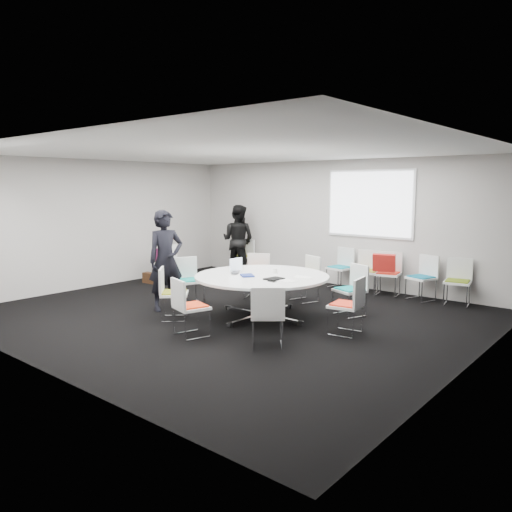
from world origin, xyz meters
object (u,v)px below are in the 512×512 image
Objects in this scene: chair_ring_a at (346,317)px; chair_ring_h at (267,327)px; conference_table at (262,286)px; chair_ring_b at (350,300)px; person_main at (166,260)px; chair_back_d at (421,286)px; laptop at (238,273)px; chair_back_e at (457,291)px; chair_back_c at (388,282)px; chair_ring_f at (174,303)px; chair_ring_c at (305,287)px; chair_back_b at (367,279)px; cup at (275,271)px; chair_ring_d at (256,285)px; chair_back_a at (340,276)px; brown_bag at (150,278)px; chair_ring_e at (190,290)px; chair_ring_g at (191,318)px; chair_spare_left at (164,269)px; person_back at (238,240)px; chair_person_back at (242,263)px; maroon_bag at (164,255)px.

chair_ring_a is 1.34m from chair_ring_h.
chair_ring_b reaches higher than conference_table.
person_main is (-2.72, 0.48, 0.63)m from chair_ring_h.
chair_back_d is 2.95× the size of laptop.
chair_ring_h is at bearing 63.64° from chair_back_e.
chair_ring_b is 1.94m from chair_back_c.
chair_ring_c is at bearing 116.23° from chair_ring_f.
laptop is at bearing 58.61° from chair_ring_b.
chair_ring_f is at bearing -134.43° from conference_table.
person_main is (-2.09, -3.66, 0.63)m from chair_back_b.
chair_back_e reaches higher than cup.
chair_ring_d is at bearing -4.22° from person_main.
chair_ring_a is 1.00× the size of chair_back_a.
chair_back_b is at bearing -8.86° from chair_back_e.
brown_bag is at bearing 74.22° from person_main.
person_main is at bearing 20.72° from chair_ring_e.
chair_ring_g is 9.78× the size of cup.
chair_back_d is (1.83, -0.02, 0.00)m from chair_back_a.
cup is (-0.83, -2.70, 0.50)m from chair_back_c.
chair_ring_b is 2.28m from chair_back_e.
chair_ring_e is (-1.55, -1.58, 0.00)m from chair_ring_c.
chair_spare_left is 0.43m from brown_bag.
chair_ring_a is 3.50m from chair_back_a.
person_back is at bearing 141.08° from cup.
chair_ring_e is at bearing 36.56° from chair_ring_d.
chair_back_c is (0.90, 3.00, -0.27)m from conference_table.
chair_ring_b is at bearing 132.93° from chair_back_a.
chair_ring_d is at bearing 76.79° from chair_back_a.
chair_back_b is 2.75m from cup.
person_back reaches higher than chair_ring_c.
chair_ring_b is at bearing 4.27° from brown_bag.
chair_ring_c and chair_back_d have the same top height.
chair_ring_h is 4.20m from chair_back_d.
chair_back_a is (1.43, 3.14, 0.00)m from chair_ring_e.
person_back is at bearing 141.52° from chair_ring_g.
person_main reaches higher than chair_ring_c.
chair_ring_g is 4.64m from chair_back_c.
chair_ring_g is at bearing -117.72° from chair_spare_left.
laptop is at bearing -139.85° from cup.
chair_person_back is at bearing -9.75° from chair_back_e.
person_main is (-1.55, -2.14, 0.63)m from chair_ring_c.
person_main reaches higher than person_back.
person_main reaches higher than chair_ring_a.
chair_ring_d is (-2.11, 0.01, 0.00)m from chair_ring_b.
person_main is at bearing -150.30° from cup.
chair_ring_b is 1.00× the size of chair_back_b.
chair_back_b is (0.55, 4.50, 0.00)m from chair_ring_g.
chair_ring_b and chair_ring_g have the same top height.
person_main reaches higher than chair_spare_left.
chair_spare_left is at bearing -7.30° from maroon_bag.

